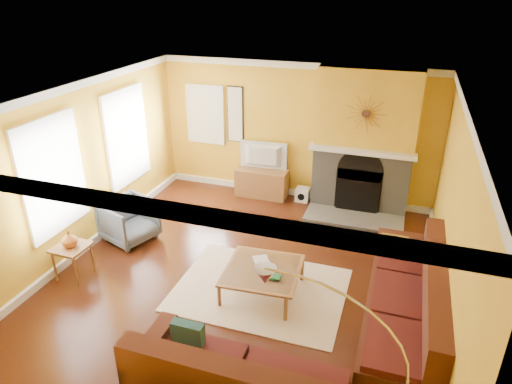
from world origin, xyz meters
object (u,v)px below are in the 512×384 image
(armchair, at_px, (129,221))
(coffee_table, at_px, (262,281))
(side_table, at_px, (74,261))
(arc_lamp, at_px, (337,382))
(sectional_sofa, at_px, (311,300))
(media_console, at_px, (262,182))

(armchair, bearing_deg, coffee_table, -85.26)
(coffee_table, bearing_deg, side_table, -169.88)
(side_table, distance_m, arc_lamp, 4.55)
(sectional_sofa, distance_m, coffee_table, 0.97)
(coffee_table, bearing_deg, arc_lamp, -58.36)
(media_console, bearing_deg, arc_lamp, -66.04)
(armchair, distance_m, side_table, 1.22)
(media_console, distance_m, armchair, 2.89)
(coffee_table, distance_m, side_table, 2.84)
(armchair, height_order, arc_lamp, arc_lamp)
(side_table, bearing_deg, armchair, 80.54)
(armchair, height_order, side_table, armchair)
(sectional_sofa, xyz_separation_m, armchair, (-3.40, 1.20, -0.09))
(sectional_sofa, bearing_deg, media_console, 116.57)
(coffee_table, height_order, arc_lamp, arc_lamp)
(sectional_sofa, relative_size, side_table, 7.10)
(media_console, relative_size, armchair, 1.32)
(media_console, bearing_deg, armchair, -123.69)
(coffee_table, xyz_separation_m, arc_lamp, (1.36, -2.20, 0.80))
(armchair, bearing_deg, media_console, -13.88)
(sectional_sofa, xyz_separation_m, arc_lamp, (0.56, -1.70, 0.55))
(coffee_table, height_order, side_table, side_table)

